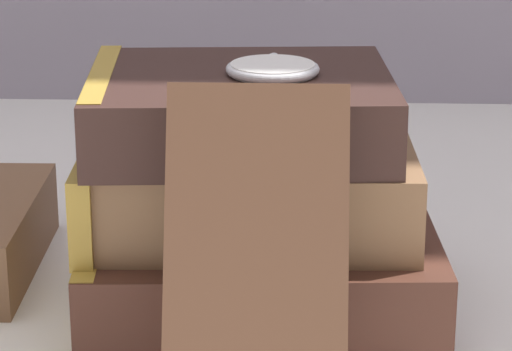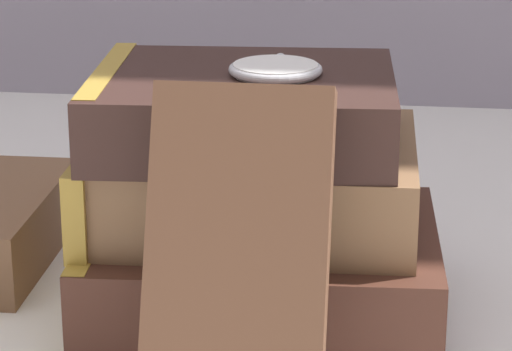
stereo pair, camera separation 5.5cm
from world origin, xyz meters
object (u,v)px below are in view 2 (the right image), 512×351
at_px(reading_glasses, 224,213).
at_px(book_flat_top, 234,107).
at_px(pocket_watch, 275,70).
at_px(book_flat_bottom, 253,270).
at_px(book_flat_middle, 244,180).
at_px(book_leaning_front, 237,270).

bearing_deg(reading_glasses, book_flat_top, -101.02).
bearing_deg(pocket_watch, book_flat_bottom, -155.06).
relative_size(book_flat_middle, pocket_watch, 3.44).
relative_size(book_flat_top, reading_glasses, 1.43).
relative_size(book_flat_bottom, reading_glasses, 1.68).
bearing_deg(book_leaning_front, book_flat_middle, 96.58).
bearing_deg(book_leaning_front, pocket_watch, 88.06).
relative_size(book_flat_middle, reading_glasses, 1.54).
xyz_separation_m(pocket_watch, reading_glasses, (-0.05, 0.15, -0.14)).
height_order(book_flat_middle, pocket_watch, pocket_watch).
xyz_separation_m(book_flat_middle, pocket_watch, (0.02, -0.01, 0.07)).
distance_m(book_flat_bottom, book_flat_middle, 0.05).
bearing_deg(book_flat_middle, reading_glasses, 101.74).
height_order(book_flat_middle, book_flat_top, book_flat_top).
height_order(book_flat_bottom, reading_glasses, book_flat_bottom).
relative_size(book_leaning_front, reading_glasses, 1.30).
xyz_separation_m(book_flat_top, pocket_watch, (0.02, -0.00, 0.02)).
xyz_separation_m(book_leaning_front, reading_glasses, (-0.05, 0.26, -0.07)).
height_order(book_flat_middle, reading_glasses, book_flat_middle).
height_order(book_flat_middle, book_leaning_front, book_leaning_front).
distance_m(book_flat_top, book_leaning_front, 0.13).
height_order(book_flat_top, book_leaning_front, book_leaning_front).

